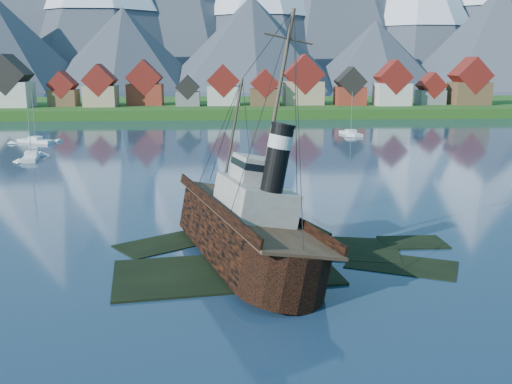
{
  "coord_description": "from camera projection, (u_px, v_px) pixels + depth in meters",
  "views": [
    {
      "loc": [
        -3.31,
        -46.13,
        16.68
      ],
      "look_at": [
        -0.01,
        6.0,
        5.0
      ],
      "focal_mm": 40.0,
      "sensor_mm": 36.0,
      "label": 1
    }
  ],
  "objects": [
    {
      "name": "ground",
      "position": [
        261.0,
        264.0,
        48.77
      ],
      "size": [
        1400.0,
        1400.0,
        0.0
      ],
      "primitive_type": "plane",
      "color": "#192F48",
      "rests_on": "ground"
    },
    {
      "name": "shoal",
      "position": [
        279.0,
        259.0,
        51.06
      ],
      "size": [
        31.71,
        21.24,
        1.14
      ],
      "color": "black",
      "rests_on": "ground"
    },
    {
      "name": "shore_bank",
      "position": [
        228.0,
        110.0,
        214.34
      ],
      "size": [
        600.0,
        80.0,
        3.2
      ],
      "primitive_type": "cube",
      "color": "#214914",
      "rests_on": "ground"
    },
    {
      "name": "seawall",
      "position": [
        230.0,
        120.0,
        177.33
      ],
      "size": [
        600.0,
        2.5,
        2.0
      ],
      "primitive_type": "cube",
      "color": "#3F3D38",
      "rests_on": "ground"
    },
    {
      "name": "town",
      "position": [
        131.0,
        88.0,
        192.98
      ],
      "size": [
        250.96,
        16.69,
        17.3
      ],
      "color": "maroon",
      "rests_on": "ground"
    },
    {
      "name": "tugboat_wreck",
      "position": [
        238.0,
        223.0,
        51.02
      ],
      "size": [
        6.61,
        28.47,
        22.56
      ],
      "rotation": [
        0.0,
        0.19,
        0.28
      ],
      "color": "black",
      "rests_on": "ground"
    },
    {
      "name": "sailboat_a",
      "position": [
        32.0,
        158.0,
        103.16
      ],
      "size": [
        3.99,
        9.79,
        11.63
      ],
      "rotation": [
        0.0,
        0.0,
        0.17
      ],
      "color": "white",
      "rests_on": "ground"
    },
    {
      "name": "sailboat_c",
      "position": [
        36.0,
        141.0,
        124.88
      ],
      "size": [
        8.79,
        6.0,
        11.31
      ],
      "rotation": [
        0.0,
        0.0,
        1.09
      ],
      "color": "white",
      "rests_on": "ground"
    },
    {
      "name": "sailboat_e",
      "position": [
        351.0,
        134.0,
        138.4
      ],
      "size": [
        4.11,
        9.54,
        10.75
      ],
      "rotation": [
        0.0,
        0.0,
        0.2
      ],
      "color": "white",
      "rests_on": "ground"
    }
  ]
}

